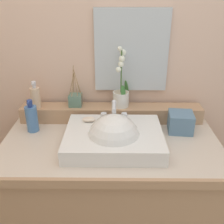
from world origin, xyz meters
TOP-DOWN VIEW (x-y plane):
  - wall_back at (0.00, 0.42)m, footprint 3.07×0.20m
  - vanity_cabinet at (0.00, -0.00)m, footprint 1.13×0.63m
  - back_ledge at (0.00, 0.24)m, footprint 1.06×0.12m
  - sink_basin at (0.02, -0.04)m, footprint 0.48×0.38m
  - soap_bar at (-0.12, 0.07)m, footprint 0.07×0.04m
  - potted_plant at (0.06, 0.24)m, footprint 0.10×0.10m
  - soap_dispenser at (-0.43, 0.22)m, footprint 0.05×0.06m
  - reed_diffuser at (-0.21, 0.25)m, footprint 0.08×0.08m
  - lotion_bottle at (-0.43, 0.11)m, footprint 0.06×0.07m
  - tissue_box at (0.38, 0.11)m, footprint 0.14×0.14m
  - mirror at (0.11, 0.31)m, footprint 0.41×0.02m

SIDE VIEW (x-z plane):
  - vanity_cabinet at x=0.00m, z-range 0.00..0.90m
  - sink_basin at x=0.02m, z-range 0.79..1.07m
  - back_ledge at x=0.00m, z-range 0.89..0.98m
  - tissue_box at x=0.38m, z-range 0.89..1.00m
  - lotion_bottle at x=-0.43m, z-range 0.88..1.06m
  - soap_bar at x=-0.12m, z-range 0.97..0.99m
  - reed_diffuser at x=-0.21m, z-range 0.90..1.14m
  - soap_dispenser at x=-0.43m, z-range 0.97..1.13m
  - potted_plant at x=0.06m, z-range 0.89..1.24m
  - wall_back at x=0.00m, z-range 0.00..2.58m
  - mirror at x=0.11m, z-range 1.06..1.52m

